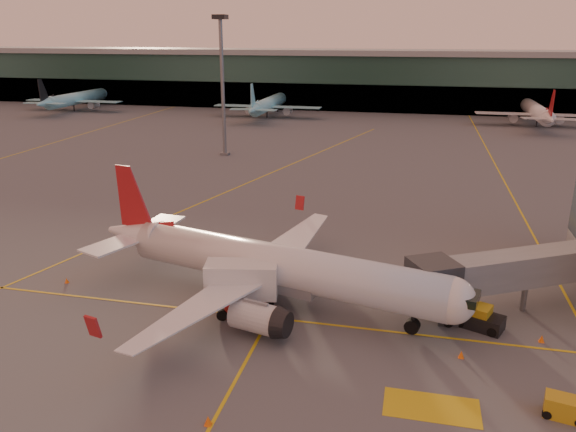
% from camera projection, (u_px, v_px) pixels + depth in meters
% --- Properties ---
extents(ground, '(600.00, 600.00, 0.00)m').
position_uv_depth(ground, '(190.00, 342.00, 43.04)').
color(ground, '#4C4F54').
rests_on(ground, ground).
extents(taxi_markings, '(100.12, 173.00, 0.01)m').
position_uv_depth(taxi_markings, '(257.00, 187.00, 85.79)').
color(taxi_markings, gold).
rests_on(taxi_markings, ground).
extents(terminal, '(400.00, 20.00, 17.60)m').
position_uv_depth(terminal, '(367.00, 80.00, 171.57)').
color(terminal, '#19382D').
rests_on(terminal, ground).
extents(mast_west_near, '(2.40, 2.40, 25.60)m').
position_uv_depth(mast_west_near, '(222.00, 76.00, 103.78)').
color(mast_west_near, slate).
rests_on(mast_west_near, ground).
extents(distant_aircraft_row, '(290.00, 34.00, 13.00)m').
position_uv_depth(distant_aircraft_row, '(283.00, 117.00, 156.76)').
color(distant_aircraft_row, '#84D0DD').
rests_on(distant_aircraft_row, ground).
extents(main_airplane, '(34.98, 31.85, 10.68)m').
position_uv_depth(main_airplane, '(269.00, 266.00, 48.26)').
color(main_airplane, silver).
rests_on(main_airplane, ground).
extents(jet_bridge, '(20.60, 13.47, 5.47)m').
position_uv_depth(jet_bridge, '(540.00, 268.00, 47.19)').
color(jet_bridge, slate).
rests_on(jet_bridge, ground).
extents(catering_truck, '(6.28, 3.60, 4.58)m').
position_uv_depth(catering_truck, '(243.00, 285.00, 46.53)').
color(catering_truck, red).
rests_on(catering_truck, ground).
extents(gpu_cart, '(2.57, 1.85, 1.36)m').
position_uv_depth(gpu_cart, '(564.00, 408.00, 34.39)').
color(gpu_cart, gold).
rests_on(gpu_cart, ground).
extents(pushback_tug, '(4.09, 3.20, 1.87)m').
position_uv_depth(pushback_tug, '(480.00, 319.00, 44.88)').
color(pushback_tug, black).
rests_on(pushback_tug, ground).
extents(cone_nose, '(0.45, 0.45, 0.57)m').
position_uv_depth(cone_nose, '(542.00, 339.00, 42.91)').
color(cone_nose, orange).
rests_on(cone_nose, ground).
extents(cone_tail, '(0.40, 0.40, 0.50)m').
position_uv_depth(cone_tail, '(67.00, 280.00, 53.06)').
color(cone_tail, orange).
rests_on(cone_tail, ground).
extents(cone_wing_right, '(0.49, 0.49, 0.63)m').
position_uv_depth(cone_wing_right, '(208.00, 421.00, 33.82)').
color(cone_wing_right, orange).
rests_on(cone_wing_right, ground).
extents(cone_wing_left, '(0.40, 0.40, 0.51)m').
position_uv_depth(cone_wing_left, '(285.00, 236.00, 64.63)').
color(cone_wing_left, orange).
rests_on(cone_wing_left, ground).
extents(cone_fwd, '(0.44, 0.44, 0.56)m').
position_uv_depth(cone_fwd, '(461.00, 354.00, 40.83)').
color(cone_fwd, orange).
rests_on(cone_fwd, ground).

